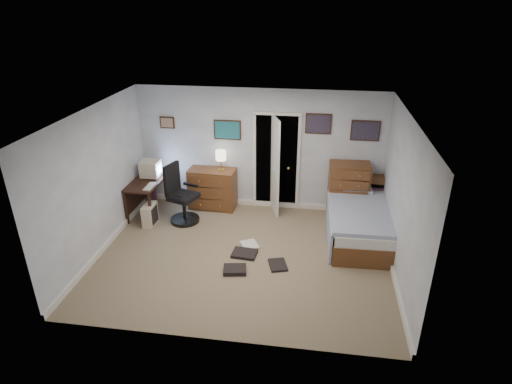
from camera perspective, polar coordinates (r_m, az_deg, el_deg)
floor at (r=7.51m, az=-1.67°, el=-8.59°), size 5.00×4.00×0.02m
computer_desk at (r=9.03m, az=-14.61°, el=0.70°), size 0.60×1.25×0.72m
crt_monitor at (r=8.98m, az=-13.86°, el=3.04°), size 0.38×0.35×0.34m
keyboard at (r=8.56m, az=-13.96°, el=0.72°), size 0.15×0.39×0.02m
pc_tower at (r=8.61m, az=-13.95°, el=-2.95°), size 0.21×0.41×0.43m
office_chair at (r=8.52m, az=-9.99°, el=-1.05°), size 0.73×0.73×1.18m
media_stack at (r=9.44m, az=-13.80°, el=0.78°), size 0.16×0.16×0.77m
low_dresser at (r=9.00m, az=-5.80°, el=0.47°), size 0.99×0.54×0.85m
table_lamp at (r=8.68m, az=-4.71°, el=4.79°), size 0.23×0.23×0.42m
doorway at (r=9.02m, az=2.90°, el=4.60°), size 0.96×1.12×2.05m
tall_dresser at (r=8.70m, az=12.18°, el=0.18°), size 0.80×0.50×1.15m
headboard_bookcase at (r=8.90m, az=14.99°, el=-0.36°), size 0.97×0.30×0.87m
bed at (r=8.10m, az=13.46°, el=-3.90°), size 1.16×2.09×0.68m
wall_posters at (r=8.50m, az=4.31°, el=8.55°), size 4.38×0.04×0.60m
floor_clutter at (r=7.37m, az=-1.11°, el=-8.91°), size 1.07×1.17×0.07m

